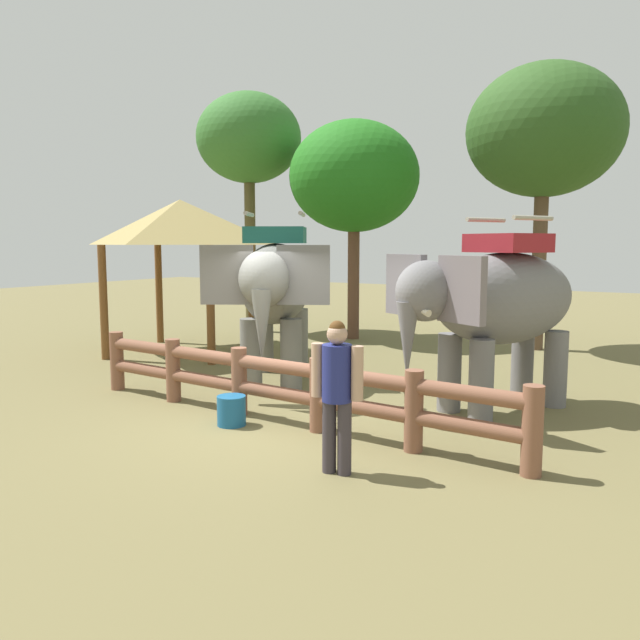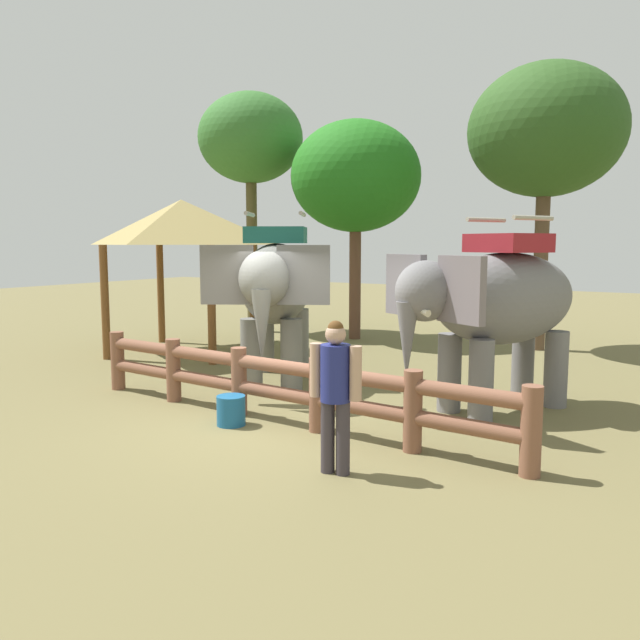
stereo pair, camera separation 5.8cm
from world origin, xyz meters
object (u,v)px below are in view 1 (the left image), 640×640
object	(u,v)px
elephant_center	(495,303)
tree_deep_back	(354,177)
thatched_shelter	(180,224)
tree_back_center	(249,140)
elephant_near_left	(275,288)
feed_bucket	(231,411)
tourist_woman_in_black	(337,386)
tree_far_right	(544,132)
log_fence	(277,383)

from	to	relation	value
elephant_center	tree_deep_back	bearing A→B (deg)	134.16
thatched_shelter	tree_back_center	world-z (taller)	tree_back_center
elephant_near_left	tree_deep_back	bearing A→B (deg)	103.55
feed_bucket	tourist_woman_in_black	bearing A→B (deg)	-21.79
thatched_shelter	tree_deep_back	distance (m)	4.97
thatched_shelter	tree_far_right	xyz separation A→B (m)	(7.25, 4.84, 2.20)
log_fence	elephant_center	world-z (taller)	elephant_center
tree_back_center	log_fence	bearing A→B (deg)	-50.79
tree_deep_back	feed_bucket	xyz separation A→B (m)	(2.46, -8.41, -4.18)
tourist_woman_in_black	thatched_shelter	distance (m)	9.15
tourist_woman_in_black	tree_back_center	size ratio (longest dim) A/B	0.25
log_fence	tourist_woman_in_black	xyz separation A→B (m)	(1.78, -1.36, 0.42)
elephant_near_left	feed_bucket	world-z (taller)	elephant_near_left
elephant_center	thatched_shelter	bearing A→B (deg)	169.01
tree_back_center	tree_deep_back	size ratio (longest dim) A/B	1.18
log_fence	tree_back_center	world-z (taller)	tree_back_center
tree_back_center	feed_bucket	bearing A→B (deg)	-54.60
tree_far_right	elephant_center	bearing A→B (deg)	-83.59
elephant_center	thatched_shelter	size ratio (longest dim) A/B	0.81
log_fence	tourist_woman_in_black	distance (m)	2.27
log_fence	tree_far_right	world-z (taller)	tree_far_right
tree_back_center	tree_deep_back	distance (m)	3.57
tree_far_right	tree_deep_back	world-z (taller)	tree_far_right
feed_bucket	elephant_center	bearing A→B (deg)	42.55
tree_back_center	feed_bucket	distance (m)	11.38
elephant_near_left	log_fence	bearing A→B (deg)	-54.54
log_fence	feed_bucket	size ratio (longest dim) A/B	17.66
elephant_center	tourist_woman_in_black	distance (m)	3.81
elephant_near_left	elephant_center	bearing A→B (deg)	1.76
elephant_near_left	thatched_shelter	world-z (taller)	thatched_shelter
tree_back_center	feed_bucket	xyz separation A→B (m)	(5.81, -8.17, -5.40)
thatched_shelter	tree_deep_back	bearing A→B (deg)	58.59
elephant_near_left	tree_far_right	bearing A→B (deg)	62.65
elephant_center	tree_far_right	distance (m)	7.35
tourist_woman_in_black	tree_far_right	bearing A→B (deg)	89.83
tree_far_right	tree_deep_back	xyz separation A→B (m)	(-4.76, -0.75, -0.88)
elephant_center	feed_bucket	size ratio (longest dim) A/B	8.20
thatched_shelter	tree_far_right	world-z (taller)	tree_far_right
tourist_woman_in_black	feed_bucket	xyz separation A→B (m)	(-2.27, 0.91, -0.81)
thatched_shelter	feed_bucket	xyz separation A→B (m)	(4.96, -4.32, -2.87)
elephant_near_left	tourist_woman_in_black	world-z (taller)	elephant_near_left
log_fence	thatched_shelter	world-z (taller)	thatched_shelter
elephant_center	thatched_shelter	xyz separation A→B (m)	(-7.97, 1.55, 1.38)
tree_back_center	tree_far_right	bearing A→B (deg)	6.92
feed_bucket	log_fence	bearing A→B (deg)	42.31
elephant_center	tree_back_center	world-z (taller)	tree_back_center
elephant_near_left	tourist_woman_in_black	xyz separation A→B (m)	(3.34, -3.55, -0.78)
elephant_near_left	feed_bucket	bearing A→B (deg)	-67.97
feed_bucket	tree_back_center	bearing A→B (deg)	125.40
tree_far_right	feed_bucket	bearing A→B (deg)	-104.09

